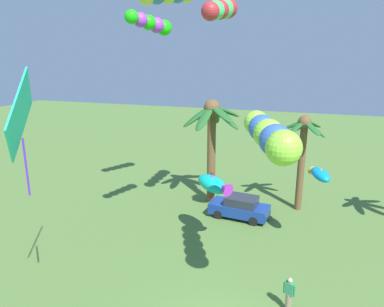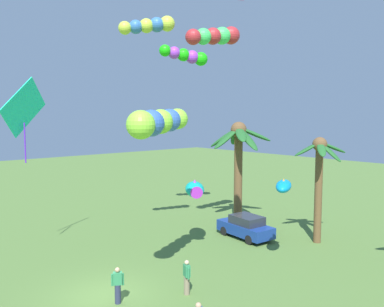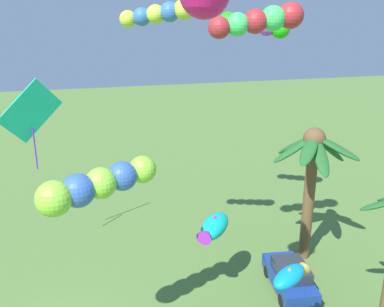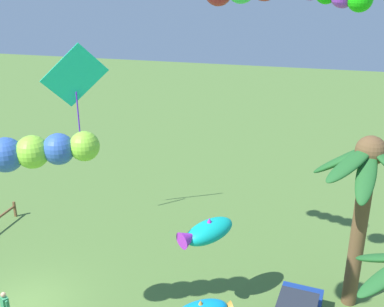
{
  "view_description": "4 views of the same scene",
  "coord_description": "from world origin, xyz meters",
  "px_view_note": "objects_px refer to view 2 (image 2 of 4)",
  "views": [
    {
      "loc": [
        2.73,
        -10.99,
        10.62
      ],
      "look_at": [
        -2.86,
        5.52,
        5.84
      ],
      "focal_mm": 33.83,
      "sensor_mm": 36.0,
      "label": 1
    },
    {
      "loc": [
        15.65,
        -8.59,
        8.06
      ],
      "look_at": [
        -1.83,
        6.89,
        5.85
      ],
      "focal_mm": 37.6,
      "sensor_mm": 36.0,
      "label": 2
    },
    {
      "loc": [
        15.61,
        2.08,
        13.73
      ],
      "look_at": [
        -2.28,
        6.43,
        7.38
      ],
      "focal_mm": 41.08,
      "sensor_mm": 36.0,
      "label": 3
    },
    {
      "loc": [
        13.47,
        11.17,
        13.18
      ],
      "look_at": [
        -2.81,
        6.7,
        6.69
      ],
      "focal_mm": 42.93,
      "sensor_mm": 36.0,
      "label": 4
    }
  ],
  "objects_px": {
    "palm_tree_0": "(319,167)",
    "parked_car_0": "(246,227)",
    "spectator_0": "(187,277)",
    "kite_fish_0": "(195,189)",
    "spectator_1": "(118,285)",
    "kite_fish_1": "(284,186)",
    "palm_tree_1": "(239,149)",
    "kite_tube_3": "(186,55)",
    "kite_tube_6": "(158,122)",
    "kite_diamond_5": "(24,109)",
    "kite_tube_7": "(149,26)",
    "kite_tube_2": "(215,36)"
  },
  "relations": [
    {
      "from": "kite_fish_1",
      "to": "kite_tube_3",
      "type": "relative_size",
      "value": 0.51
    },
    {
      "from": "kite_tube_7",
      "to": "palm_tree_1",
      "type": "bearing_deg",
      "value": 90.94
    },
    {
      "from": "kite_fish_1",
      "to": "spectator_1",
      "type": "bearing_deg",
      "value": -104.38
    },
    {
      "from": "kite_fish_0",
      "to": "kite_tube_3",
      "type": "xyz_separation_m",
      "value": [
        -5.43,
        3.93,
        8.95
      ]
    },
    {
      "from": "palm_tree_1",
      "to": "spectator_0",
      "type": "distance_m",
      "value": 13.27
    },
    {
      "from": "kite_fish_1",
      "to": "kite_tube_7",
      "type": "xyz_separation_m",
      "value": [
        -7.19,
        -3.37,
        8.86
      ]
    },
    {
      "from": "palm_tree_1",
      "to": "kite_tube_3",
      "type": "height_order",
      "value": "kite_tube_3"
    },
    {
      "from": "palm_tree_1",
      "to": "kite_tube_6",
      "type": "xyz_separation_m",
      "value": [
        5.3,
        -11.28,
        2.14
      ]
    },
    {
      "from": "parked_car_0",
      "to": "spectator_0",
      "type": "height_order",
      "value": "spectator_0"
    },
    {
      "from": "spectator_0",
      "to": "kite_tube_6",
      "type": "xyz_separation_m",
      "value": [
        -1.1,
        -0.71,
        6.97
      ]
    },
    {
      "from": "kite_tube_2",
      "to": "kite_tube_7",
      "type": "distance_m",
      "value": 4.3
    },
    {
      "from": "spectator_0",
      "to": "parked_car_0",
      "type": "bearing_deg",
      "value": 114.36
    },
    {
      "from": "parked_car_0",
      "to": "kite_diamond_5",
      "type": "height_order",
      "value": "kite_diamond_5"
    },
    {
      "from": "palm_tree_0",
      "to": "kite_tube_6",
      "type": "bearing_deg",
      "value": -94.55
    },
    {
      "from": "kite_tube_2",
      "to": "kite_tube_7",
      "type": "bearing_deg",
      "value": -108.17
    },
    {
      "from": "parked_car_0",
      "to": "kite_tube_7",
      "type": "relative_size",
      "value": 1.31
    },
    {
      "from": "kite_tube_2",
      "to": "kite_tube_7",
      "type": "height_order",
      "value": "kite_tube_7"
    },
    {
      "from": "kite_diamond_5",
      "to": "palm_tree_0",
      "type": "bearing_deg",
      "value": 56.99
    },
    {
      "from": "parked_car_0",
      "to": "spectator_0",
      "type": "relative_size",
      "value": 2.55
    },
    {
      "from": "palm_tree_0",
      "to": "kite_tube_7",
      "type": "relative_size",
      "value": 2.17
    },
    {
      "from": "parked_car_0",
      "to": "spectator_0",
      "type": "distance_m",
      "value": 9.25
    },
    {
      "from": "kite_tube_3",
      "to": "spectator_0",
      "type": "bearing_deg",
      "value": -40.46
    },
    {
      "from": "parked_car_0",
      "to": "kite_tube_2",
      "type": "relative_size",
      "value": 0.97
    },
    {
      "from": "palm_tree_0",
      "to": "kite_tube_6",
      "type": "xyz_separation_m",
      "value": [
        -0.94,
        -11.84,
        2.96
      ]
    },
    {
      "from": "palm_tree_1",
      "to": "parked_car_0",
      "type": "distance_m",
      "value": 5.93
    },
    {
      "from": "kite_diamond_5",
      "to": "kite_tube_7",
      "type": "xyz_separation_m",
      "value": [
        3.44,
        6.11,
        4.82
      ]
    },
    {
      "from": "palm_tree_1",
      "to": "kite_fish_1",
      "type": "relative_size",
      "value": 4.07
    },
    {
      "from": "kite_tube_6",
      "to": "kite_tube_7",
      "type": "relative_size",
      "value": 1.36
    },
    {
      "from": "palm_tree_1",
      "to": "parked_car_0",
      "type": "xyz_separation_m",
      "value": [
        2.58,
        -2.15,
        -4.89
      ]
    },
    {
      "from": "palm_tree_0",
      "to": "parked_car_0",
      "type": "height_order",
      "value": "palm_tree_0"
    },
    {
      "from": "parked_car_0",
      "to": "kite_tube_6",
      "type": "height_order",
      "value": "kite_tube_6"
    },
    {
      "from": "palm_tree_1",
      "to": "spectator_1",
      "type": "distance_m",
      "value": 15.1
    },
    {
      "from": "spectator_1",
      "to": "kite_fish_1",
      "type": "relative_size",
      "value": 0.85
    },
    {
      "from": "spectator_0",
      "to": "kite_diamond_5",
      "type": "xyz_separation_m",
      "value": [
        -9.71,
        -3.57,
        7.63
      ]
    },
    {
      "from": "parked_car_0",
      "to": "spectator_0",
      "type": "bearing_deg",
      "value": -65.64
    },
    {
      "from": "palm_tree_0",
      "to": "parked_car_0",
      "type": "distance_m",
      "value": 6.1
    },
    {
      "from": "kite_fish_0",
      "to": "kite_diamond_5",
      "type": "xyz_separation_m",
      "value": [
        -5.1,
        -8.2,
        4.83
      ]
    },
    {
      "from": "palm_tree_0",
      "to": "kite_fish_1",
      "type": "xyz_separation_m",
      "value": [
        1.09,
        -5.23,
        -0.41
      ]
    },
    {
      "from": "kite_diamond_5",
      "to": "kite_tube_6",
      "type": "xyz_separation_m",
      "value": [
        8.61,
        2.86,
        -0.67
      ]
    },
    {
      "from": "spectator_0",
      "to": "kite_fish_0",
      "type": "relative_size",
      "value": 0.61
    },
    {
      "from": "kite_tube_2",
      "to": "kite_tube_7",
      "type": "xyz_separation_m",
      "value": [
        -1.34,
        -4.08,
        0.27
      ]
    },
    {
      "from": "palm_tree_0",
      "to": "kite_diamond_5",
      "type": "relative_size",
      "value": 1.4
    },
    {
      "from": "palm_tree_1",
      "to": "kite_tube_6",
      "type": "bearing_deg",
      "value": -64.84
    },
    {
      "from": "kite_diamond_5",
      "to": "kite_tube_7",
      "type": "distance_m",
      "value": 8.51
    },
    {
      "from": "palm_tree_1",
      "to": "spectator_0",
      "type": "bearing_deg",
      "value": -58.82
    },
    {
      "from": "kite_fish_0",
      "to": "kite_tube_7",
      "type": "distance_m",
      "value": 10.02
    },
    {
      "from": "spectator_1",
      "to": "kite_fish_1",
      "type": "bearing_deg",
      "value": 75.62
    },
    {
      "from": "palm_tree_1",
      "to": "kite_tube_7",
      "type": "height_order",
      "value": "kite_tube_7"
    },
    {
      "from": "spectator_0",
      "to": "kite_tube_7",
      "type": "relative_size",
      "value": 0.51
    },
    {
      "from": "spectator_0",
      "to": "kite_tube_6",
      "type": "height_order",
      "value": "kite_tube_6"
    }
  ]
}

